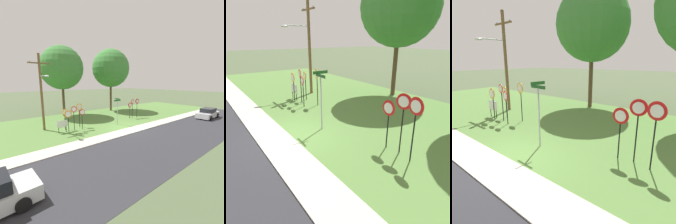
% 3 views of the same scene
% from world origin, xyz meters
% --- Properties ---
extents(ground_plane, '(160.00, 160.00, 0.00)m').
position_xyz_m(ground_plane, '(0.00, 0.00, 0.00)').
color(ground_plane, '#4C5B3D').
extents(sidewalk_strip, '(44.00, 1.60, 0.06)m').
position_xyz_m(sidewalk_strip, '(0.00, -0.80, 0.03)').
color(sidewalk_strip, '#BCB7AD').
rests_on(sidewalk_strip, ground_plane).
extents(grass_median, '(44.00, 12.00, 0.04)m').
position_xyz_m(grass_median, '(0.00, 6.00, 0.02)').
color(grass_median, '#567F3D').
rests_on(grass_median, ground_plane).
extents(stop_sign_near_left, '(0.72, 0.11, 2.22)m').
position_xyz_m(stop_sign_near_left, '(-5.62, 2.66, 1.65)').
color(stop_sign_near_left, black).
rests_on(stop_sign_near_left, grass_median).
extents(stop_sign_near_right, '(0.60, 0.13, 2.54)m').
position_xyz_m(stop_sign_near_right, '(-4.89, 2.91, 1.84)').
color(stop_sign_near_right, black).
rests_on(stop_sign_near_right, grass_median).
extents(stop_sign_far_left, '(0.61, 0.11, 2.24)m').
position_xyz_m(stop_sign_far_left, '(-5.56, 3.62, 1.63)').
color(stop_sign_far_left, black).
rests_on(stop_sign_far_left, grass_median).
extents(stop_sign_far_center, '(0.71, 0.15, 2.65)m').
position_xyz_m(stop_sign_far_center, '(-3.86, 3.70, 1.97)').
color(stop_sign_far_center, black).
rests_on(stop_sign_far_center, grass_median).
extents(stop_sign_far_right, '(0.61, 0.12, 2.17)m').
position_xyz_m(stop_sign_far_right, '(-4.08, 2.69, 1.59)').
color(stop_sign_far_right, black).
rests_on(stop_sign_far_right, grass_median).
extents(yield_sign_near_left, '(0.70, 0.12, 2.68)m').
position_xyz_m(yield_sign_near_left, '(4.84, 2.99, 2.04)').
color(yield_sign_near_left, black).
rests_on(yield_sign_near_left, grass_median).
extents(yield_sign_near_right, '(0.67, 0.16, 2.63)m').
position_xyz_m(yield_sign_near_right, '(4.13, 3.19, 2.00)').
color(yield_sign_near_right, black).
rests_on(yield_sign_near_right, grass_median).
extents(yield_sign_far_left, '(0.69, 0.10, 2.22)m').
position_xyz_m(yield_sign_far_left, '(3.49, 3.06, 1.68)').
color(yield_sign_far_left, black).
rests_on(yield_sign_far_left, grass_median).
extents(street_name_post, '(0.96, 0.82, 3.13)m').
position_xyz_m(street_name_post, '(0.05, 1.76, 1.89)').
color(street_name_post, '#9EA0A8').
rests_on(street_name_post, grass_median).
extents(utility_pole, '(2.10, 2.46, 7.72)m').
position_xyz_m(utility_pole, '(-7.30, 4.85, 4.24)').
color(utility_pole, brown).
rests_on(utility_pole, grass_median).
extents(notice_board, '(1.10, 0.06, 1.25)m').
position_xyz_m(notice_board, '(-6.17, 2.94, 0.87)').
color(notice_board, black).
rests_on(notice_board, grass_median).
extents(oak_tree_left, '(6.08, 6.08, 9.97)m').
position_xyz_m(oak_tree_left, '(-2.78, 10.54, 6.96)').
color(oak_tree_left, brown).
rests_on(oak_tree_left, grass_median).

